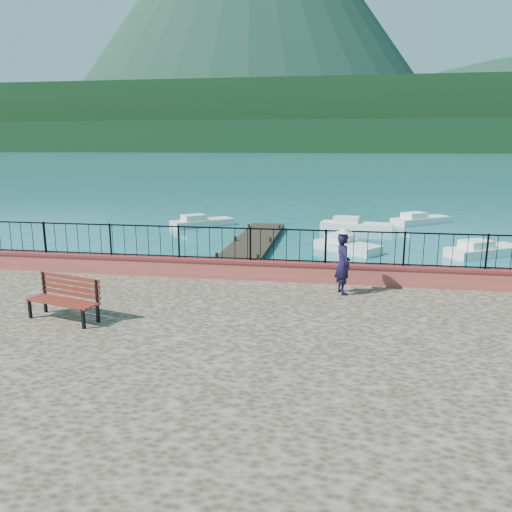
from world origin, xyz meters
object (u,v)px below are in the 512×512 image
(park_bench, at_px, (65,307))
(boat_3, at_px, (202,220))
(boat_1, at_px, (347,243))
(boat_0, at_px, (76,263))
(boat_2, at_px, (485,247))
(boat_5, at_px, (421,218))
(person, at_px, (343,264))
(boat_4, at_px, (357,223))

(park_bench, relative_size, boat_3, 0.47)
(boat_1, bearing_deg, boat_0, -112.31)
(boat_2, relative_size, boat_5, 0.91)
(park_bench, bearing_deg, person, 42.18)
(person, xyz_separation_m, boat_1, (0.36, 11.21, -1.63))
(boat_5, bearing_deg, park_bench, -153.37)
(boat_0, bearing_deg, person, -62.13)
(person, relative_size, boat_2, 0.44)
(park_bench, bearing_deg, boat_3, 112.51)
(boat_3, bearing_deg, person, -103.65)
(boat_4, height_order, boat_5, same)
(boat_1, distance_m, boat_4, 6.50)
(boat_4, bearing_deg, boat_5, 43.97)
(park_bench, height_order, boat_1, park_bench)
(boat_4, bearing_deg, boat_1, -87.52)
(person, bearing_deg, boat_2, -51.85)
(boat_5, bearing_deg, person, -141.73)
(park_bench, distance_m, boat_2, 19.40)
(boat_2, bearing_deg, boat_0, 167.81)
(park_bench, xyz_separation_m, boat_4, (7.33, 20.79, -1.10))
(boat_2, bearing_deg, boat_3, 126.69)
(boat_0, distance_m, boat_2, 18.39)
(boat_1, relative_size, boat_5, 0.80)
(boat_0, bearing_deg, boat_3, 44.75)
(boat_0, bearing_deg, boat_2, -17.03)
(boat_0, distance_m, boat_4, 17.09)
(park_bench, bearing_deg, boat_2, 63.60)
(park_bench, relative_size, boat_0, 0.52)
(boat_4, distance_m, boat_5, 5.23)
(boat_1, bearing_deg, park_bench, -76.03)
(person, relative_size, boat_0, 0.46)
(boat_2, bearing_deg, person, -152.33)
(park_bench, bearing_deg, boat_0, 133.49)
(park_bench, distance_m, boat_4, 22.07)
(boat_0, distance_m, boat_5, 22.25)
(park_bench, relative_size, boat_1, 0.57)
(park_bench, xyz_separation_m, boat_5, (11.58, 23.84, -1.10))
(boat_3, xyz_separation_m, boat_4, (9.70, 0.25, 0.00))
(boat_1, height_order, boat_4, same)
(boat_0, bearing_deg, boat_4, 10.82)
(park_bench, bearing_deg, boat_1, 80.96)
(person, distance_m, boat_5, 21.45)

